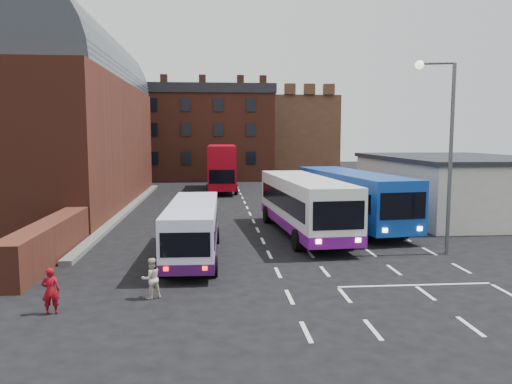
{
  "coord_description": "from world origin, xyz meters",
  "views": [
    {
      "loc": [
        -2.65,
        -21.02,
        5.69
      ],
      "look_at": [
        0.0,
        10.0,
        2.2
      ],
      "focal_mm": 35.0,
      "sensor_mm": 36.0,
      "label": 1
    }
  ],
  "objects": [
    {
      "name": "ground",
      "position": [
        0.0,
        0.0,
        0.0
      ],
      "size": [
        180.0,
        180.0,
        0.0
      ],
      "primitive_type": "plane",
      "color": "black"
    },
    {
      "name": "railway_station",
      "position": [
        -15.5,
        21.0,
        7.64
      ],
      "size": [
        12.0,
        28.0,
        16.0
      ],
      "color": "#602B1E",
      "rests_on": "ground"
    },
    {
      "name": "forecourt_wall",
      "position": [
        -10.2,
        2.0,
        0.9
      ],
      "size": [
        1.2,
        10.0,
        1.8
      ],
      "primitive_type": "cube",
      "color": "#602B1E",
      "rests_on": "ground"
    },
    {
      "name": "cream_building",
      "position": [
        15.0,
        14.0,
        2.16
      ],
      "size": [
        10.4,
        16.4,
        4.25
      ],
      "color": "beige",
      "rests_on": "ground"
    },
    {
      "name": "brick_terrace",
      "position": [
        -6.0,
        46.0,
        5.5
      ],
      "size": [
        22.0,
        10.0,
        11.0
      ],
      "primitive_type": "cube",
      "color": "brown",
      "rests_on": "ground"
    },
    {
      "name": "castle_keep",
      "position": [
        6.0,
        66.0,
        6.0
      ],
      "size": [
        22.0,
        22.0,
        12.0
      ],
      "primitive_type": "cube",
      "color": "brown",
      "rests_on": "ground"
    },
    {
      "name": "bus_white_outbound",
      "position": [
        -3.64,
        2.22,
        1.52
      ],
      "size": [
        2.54,
        9.49,
        2.58
      ],
      "rotation": [
        0.0,
        0.0,
        -0.02
      ],
      "color": "white",
      "rests_on": "ground"
    },
    {
      "name": "bus_white_inbound",
      "position": [
        2.52,
        7.03,
        1.96
      ],
      "size": [
        3.8,
        12.37,
        3.33
      ],
      "rotation": [
        0.0,
        0.0,
        3.22
      ],
      "color": "white",
      "rests_on": "ground"
    },
    {
      "name": "bus_blue",
      "position": [
        6.0,
        9.48,
        2.03
      ],
      "size": [
        4.63,
        12.89,
        3.44
      ],
      "rotation": [
        0.0,
        0.0,
        3.28
      ],
      "color": "#0E3996",
      "rests_on": "ground"
    },
    {
      "name": "bus_red_double",
      "position": [
        -1.77,
        31.12,
        2.53
      ],
      "size": [
        3.17,
        11.94,
        4.76
      ],
      "rotation": [
        0.0,
        0.0,
        3.12
      ],
      "color": "#A30313",
      "rests_on": "ground"
    },
    {
      "name": "street_lamp",
      "position": [
        8.29,
        1.9,
        5.57
      ],
      "size": [
        1.85,
        0.63,
        9.23
      ],
      "rotation": [
        0.0,
        0.0,
        -0.21
      ],
      "color": "#4F5154",
      "rests_on": "ground"
    },
    {
      "name": "pedestrian_red",
      "position": [
        -7.89,
        -5.01,
        0.76
      ],
      "size": [
        0.61,
        0.45,
        1.52
      ],
      "primitive_type": "imported",
      "rotation": [
        0.0,
        0.0,
        3.31
      ],
      "color": "maroon",
      "rests_on": "ground"
    },
    {
      "name": "pedestrian_beige",
      "position": [
        -4.87,
        -3.73,
        0.73
      ],
      "size": [
        0.88,
        0.82,
        1.46
      ],
      "primitive_type": "imported",
      "rotation": [
        0.0,
        0.0,
        3.63
      ],
      "color": "beige",
      "rests_on": "ground"
    }
  ]
}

